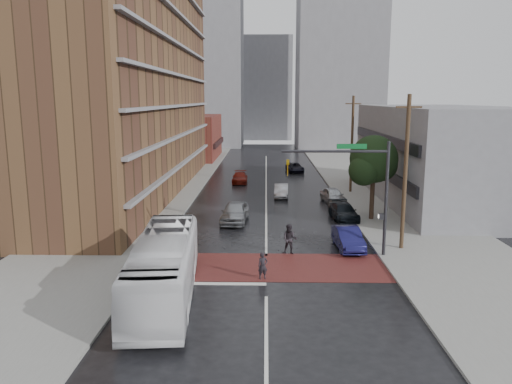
{
  "coord_description": "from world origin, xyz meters",
  "views": [
    {
      "loc": [
        -0.04,
        -27.44,
        9.73
      ],
      "look_at": [
        -0.7,
        5.66,
        3.5
      ],
      "focal_mm": 35.0,
      "sensor_mm": 36.0,
      "label": 1
    }
  ],
  "objects_px": {
    "car_travel_b": "(281,191)",
    "car_parked_far": "(333,196)",
    "car_travel_c": "(240,178)",
    "car_parked_near": "(348,238)",
    "suv_travel": "(295,168)",
    "pedestrian_b": "(290,239)",
    "car_parked_mid": "(344,212)",
    "car_travel_a": "(235,212)",
    "pedestrian_a": "(263,266)",
    "transit_bus": "(164,267)"
  },
  "relations": [
    {
      "from": "pedestrian_b",
      "to": "car_travel_b",
      "type": "height_order",
      "value": "pedestrian_b"
    },
    {
      "from": "suv_travel",
      "to": "car_parked_far",
      "type": "bearing_deg",
      "value": -89.12
    },
    {
      "from": "pedestrian_a",
      "to": "car_parked_near",
      "type": "distance_m",
      "value": 7.95
    },
    {
      "from": "pedestrian_a",
      "to": "car_parked_near",
      "type": "relative_size",
      "value": 0.35
    },
    {
      "from": "car_parked_far",
      "to": "car_travel_a",
      "type": "bearing_deg",
      "value": -148.78
    },
    {
      "from": "pedestrian_b",
      "to": "suv_travel",
      "type": "height_order",
      "value": "pedestrian_b"
    },
    {
      "from": "car_travel_b",
      "to": "car_travel_c",
      "type": "height_order",
      "value": "car_travel_b"
    },
    {
      "from": "transit_bus",
      "to": "car_parked_mid",
      "type": "xyz_separation_m",
      "value": [
        11.3,
        16.48,
        -0.93
      ]
    },
    {
      "from": "transit_bus",
      "to": "pedestrian_a",
      "type": "bearing_deg",
      "value": 24.98
    },
    {
      "from": "pedestrian_a",
      "to": "car_parked_far",
      "type": "distance_m",
      "value": 21.25
    },
    {
      "from": "pedestrian_b",
      "to": "suv_travel",
      "type": "distance_m",
      "value": 35.91
    },
    {
      "from": "car_travel_b",
      "to": "suv_travel",
      "type": "bearing_deg",
      "value": 84.61
    },
    {
      "from": "pedestrian_a",
      "to": "car_parked_near",
      "type": "bearing_deg",
      "value": 28.07
    },
    {
      "from": "car_travel_c",
      "to": "car_parked_near",
      "type": "bearing_deg",
      "value": -72.62
    },
    {
      "from": "car_travel_a",
      "to": "suv_travel",
      "type": "height_order",
      "value": "car_travel_a"
    },
    {
      "from": "car_travel_c",
      "to": "suv_travel",
      "type": "distance_m",
      "value": 11.18
    },
    {
      "from": "car_travel_b",
      "to": "car_parked_far",
      "type": "height_order",
      "value": "car_parked_far"
    },
    {
      "from": "pedestrian_a",
      "to": "pedestrian_b",
      "type": "height_order",
      "value": "pedestrian_b"
    },
    {
      "from": "pedestrian_a",
      "to": "pedestrian_b",
      "type": "bearing_deg",
      "value": 52.0
    },
    {
      "from": "car_travel_c",
      "to": "car_parked_near",
      "type": "distance_m",
      "value": 27.21
    },
    {
      "from": "car_travel_b",
      "to": "car_parked_far",
      "type": "distance_m",
      "value": 5.58
    },
    {
      "from": "pedestrian_b",
      "to": "car_travel_c",
      "type": "distance_m",
      "value": 27.44
    },
    {
      "from": "suv_travel",
      "to": "car_parked_far",
      "type": "xyz_separation_m",
      "value": [
        2.46,
        -20.09,
        0.11
      ]
    },
    {
      "from": "car_parked_near",
      "to": "pedestrian_b",
      "type": "bearing_deg",
      "value": -166.02
    },
    {
      "from": "car_travel_b",
      "to": "car_parked_far",
      "type": "relative_size",
      "value": 0.92
    },
    {
      "from": "pedestrian_b",
      "to": "transit_bus",
      "type": "bearing_deg",
      "value": -120.6
    },
    {
      "from": "car_travel_c",
      "to": "pedestrian_b",
      "type": "bearing_deg",
      "value": -81.13
    },
    {
      "from": "car_travel_a",
      "to": "transit_bus",
      "type": "bearing_deg",
      "value": -94.46
    },
    {
      "from": "car_parked_near",
      "to": "car_parked_far",
      "type": "relative_size",
      "value": 1.02
    },
    {
      "from": "suv_travel",
      "to": "car_travel_c",
      "type": "bearing_deg",
      "value": -134.39
    },
    {
      "from": "suv_travel",
      "to": "car_parked_mid",
      "type": "height_order",
      "value": "car_parked_mid"
    },
    {
      "from": "car_travel_a",
      "to": "suv_travel",
      "type": "xyz_separation_m",
      "value": [
        6.33,
        27.67,
        -0.22
      ]
    },
    {
      "from": "pedestrian_b",
      "to": "car_travel_c",
      "type": "xyz_separation_m",
      "value": [
        -4.57,
        27.05,
        -0.34
      ]
    },
    {
      "from": "car_parked_mid",
      "to": "car_travel_b",
      "type": "bearing_deg",
      "value": 112.02
    },
    {
      "from": "pedestrian_b",
      "to": "car_parked_far",
      "type": "height_order",
      "value": "pedestrian_b"
    },
    {
      "from": "suv_travel",
      "to": "car_parked_mid",
      "type": "xyz_separation_m",
      "value": [
        2.46,
        -26.63,
        0.05
      ]
    },
    {
      "from": "car_parked_near",
      "to": "car_parked_far",
      "type": "xyz_separation_m",
      "value": [
        0.93,
        14.55,
        0.01
      ]
    },
    {
      "from": "transit_bus",
      "to": "car_travel_b",
      "type": "bearing_deg",
      "value": 70.81
    },
    {
      "from": "car_travel_b",
      "to": "suv_travel",
      "type": "xyz_separation_m",
      "value": [
        2.33,
        17.24,
        -0.03
      ]
    },
    {
      "from": "car_travel_a",
      "to": "car_travel_c",
      "type": "xyz_separation_m",
      "value": [
        -0.6,
        18.89,
        -0.21
      ]
    },
    {
      "from": "car_travel_a",
      "to": "car_parked_mid",
      "type": "xyz_separation_m",
      "value": [
        8.79,
        1.04,
        -0.17
      ]
    },
    {
      "from": "car_travel_a",
      "to": "car_parked_near",
      "type": "distance_m",
      "value": 10.51
    },
    {
      "from": "car_parked_near",
      "to": "car_parked_far",
      "type": "height_order",
      "value": "car_parked_far"
    },
    {
      "from": "car_parked_far",
      "to": "pedestrian_b",
      "type": "bearing_deg",
      "value": -116.54
    },
    {
      "from": "car_travel_c",
      "to": "car_parked_near",
      "type": "relative_size",
      "value": 0.99
    },
    {
      "from": "car_parked_near",
      "to": "car_parked_mid",
      "type": "height_order",
      "value": "car_parked_near"
    },
    {
      "from": "car_travel_a",
      "to": "car_travel_c",
      "type": "height_order",
      "value": "car_travel_a"
    },
    {
      "from": "transit_bus",
      "to": "car_travel_a",
      "type": "relative_size",
      "value": 2.36
    },
    {
      "from": "pedestrian_a",
      "to": "suv_travel",
      "type": "xyz_separation_m",
      "value": [
        4.03,
        40.33,
        -0.14
      ]
    },
    {
      "from": "transit_bus",
      "to": "car_parked_near",
      "type": "distance_m",
      "value": 13.42
    }
  ]
}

